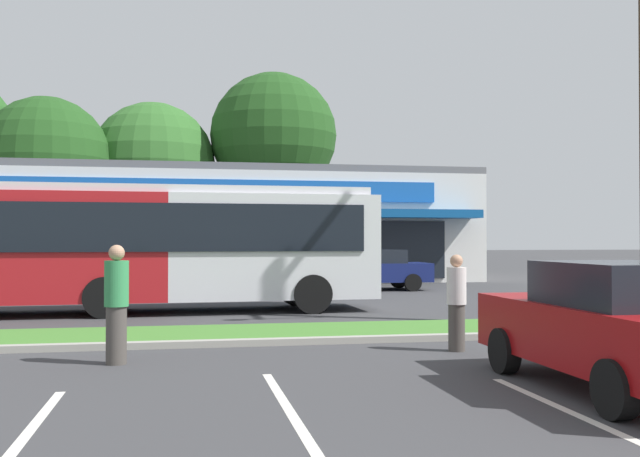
{
  "coord_description": "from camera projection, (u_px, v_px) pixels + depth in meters",
  "views": [
    {
      "loc": [
        -3.47,
        -0.11,
        1.89
      ],
      "look_at": [
        -0.0,
        18.1,
        2.17
      ],
      "focal_mm": 40.65,
      "sensor_mm": 36.0,
      "label": 1
    }
  ],
  "objects": [
    {
      "name": "grass_median",
      "position": [
        358.0,
        331.0,
        14.48
      ],
      "size": [
        56.0,
        2.2,
        0.12
      ],
      "primitive_type": "cube",
      "color": "#427A2D",
      "rests_on": "ground_plane"
    },
    {
      "name": "curb_lip",
      "position": [
        374.0,
        339.0,
        13.28
      ],
      "size": [
        56.0,
        0.24,
        0.12
      ],
      "primitive_type": "cube",
      "color": "#99968C",
      "rests_on": "ground_plane"
    },
    {
      "name": "parking_stripe_0",
      "position": [
        17.0,
        446.0,
        6.61
      ],
      "size": [
        0.12,
        4.8,
        0.01
      ],
      "primitive_type": "cube",
      "color": "silver",
      "rests_on": "ground_plane"
    },
    {
      "name": "parking_stripe_1",
      "position": [
        292.0,
        415.0,
        7.78
      ],
      "size": [
        0.12,
        4.8,
        0.01
      ],
      "primitive_type": "cube",
      "color": "silver",
      "rests_on": "ground_plane"
    },
    {
      "name": "parking_stripe_2",
      "position": [
        597.0,
        424.0,
        7.42
      ],
      "size": [
        0.12,
        4.8,
        0.01
      ],
      "primitive_type": "cube",
      "color": "silver",
      "rests_on": "ground_plane"
    },
    {
      "name": "storefront_building",
      "position": [
        200.0,
        225.0,
        34.7
      ],
      "size": [
        24.95,
        11.47,
        5.11
      ],
      "color": "silver",
      "rests_on": "ground_plane"
    },
    {
      "name": "tree_mid_left",
      "position": [
        46.0,
        160.0,
        41.22
      ],
      "size": [
        7.16,
        7.16,
        10.03
      ],
      "color": "#473323",
      "rests_on": "ground_plane"
    },
    {
      "name": "tree_mid",
      "position": [
        153.0,
        165.0,
        44.88
      ],
      "size": [
        7.69,
        7.69,
        10.39
      ],
      "color": "#473323",
      "rests_on": "ground_plane"
    },
    {
      "name": "tree_mid_right",
      "position": [
        274.0,
        136.0,
        45.62
      ],
      "size": [
        7.95,
        7.95,
        12.39
      ],
      "color": "#473323",
      "rests_on": "ground_plane"
    },
    {
      "name": "city_bus",
      "position": [
        144.0,
        244.0,
        18.67
      ],
      "size": [
        12.12,
        2.94,
        3.25
      ],
      "rotation": [
        0.0,
        0.0,
        0.03
      ],
      "color": "#AD191E",
      "rests_on": "ground_plane"
    },
    {
      "name": "car_0",
      "position": [
        615.0,
        326.0,
        9.02
      ],
      "size": [
        1.89,
        4.3,
        1.61
      ],
      "rotation": [
        0.0,
        0.0,
        1.57
      ],
      "color": "maroon",
      "rests_on": "ground_plane"
    },
    {
      "name": "car_1",
      "position": [
        372.0,
        269.0,
        26.98
      ],
      "size": [
        4.29,
        1.98,
        1.51
      ],
      "rotation": [
        0.0,
        0.0,
        3.14
      ],
      "color": "navy",
      "rests_on": "ground_plane"
    },
    {
      "name": "car_2",
      "position": [
        28.0,
        273.0,
        24.37
      ],
      "size": [
        4.21,
        1.92,
        1.44
      ],
      "rotation": [
        0.0,
        0.0,
        3.14
      ],
      "color": "#0C3F1E",
      "rests_on": "ground_plane"
    },
    {
      "name": "pedestrian_near_bench",
      "position": [
        457.0,
        302.0,
        12.26
      ],
      "size": [
        0.33,
        0.33,
        1.64
      ],
      "rotation": [
        0.0,
        0.0,
        2.32
      ],
      "color": "#47423D",
      "rests_on": "ground_plane"
    },
    {
      "name": "pedestrian_by_pole",
      "position": [
        116.0,
        304.0,
        10.97
      ],
      "size": [
        0.37,
        0.37,
        1.81
      ],
      "rotation": [
        0.0,
        0.0,
        5.12
      ],
      "color": "#47423D",
      "rests_on": "ground_plane"
    }
  ]
}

